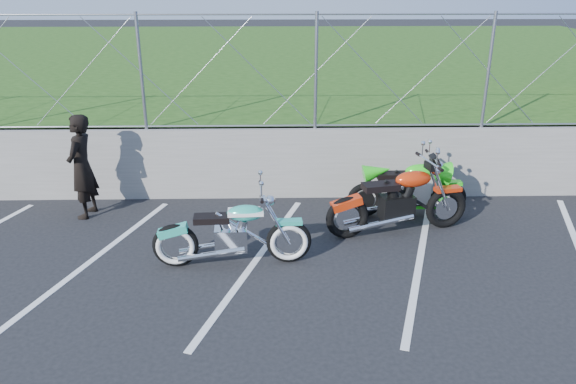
{
  "coord_description": "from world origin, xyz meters",
  "views": [
    {
      "loc": [
        0.3,
        -6.24,
        3.91
      ],
      "look_at": [
        0.47,
        1.3,
        0.94
      ],
      "focal_mm": 35.0,
      "sensor_mm": 36.0,
      "label": 1
    }
  ],
  "objects_px": {
    "sportbike_green": "(409,191)",
    "naked_orange": "(400,203)",
    "cruiser_turquoise": "(234,235)",
    "person_standing": "(82,167)"
  },
  "relations": [
    {
      "from": "sportbike_green",
      "to": "naked_orange",
      "type": "bearing_deg",
      "value": -115.53
    },
    {
      "from": "cruiser_turquoise",
      "to": "sportbike_green",
      "type": "xyz_separation_m",
      "value": [
        2.84,
        1.64,
        0.01
      ]
    },
    {
      "from": "naked_orange",
      "to": "sportbike_green",
      "type": "distance_m",
      "value": 0.72
    },
    {
      "from": "cruiser_turquoise",
      "to": "person_standing",
      "type": "relative_size",
      "value": 1.27
    },
    {
      "from": "person_standing",
      "to": "sportbike_green",
      "type": "bearing_deg",
      "value": 95.46
    },
    {
      "from": "cruiser_turquoise",
      "to": "person_standing",
      "type": "distance_m",
      "value": 3.22
    },
    {
      "from": "naked_orange",
      "to": "person_standing",
      "type": "relative_size",
      "value": 1.33
    },
    {
      "from": "naked_orange",
      "to": "person_standing",
      "type": "distance_m",
      "value": 5.27
    },
    {
      "from": "cruiser_turquoise",
      "to": "person_standing",
      "type": "bearing_deg",
      "value": 142.81
    },
    {
      "from": "naked_orange",
      "to": "cruiser_turquoise",
      "type": "bearing_deg",
      "value": -170.81
    }
  ]
}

